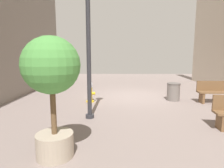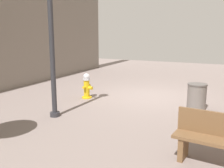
% 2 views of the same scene
% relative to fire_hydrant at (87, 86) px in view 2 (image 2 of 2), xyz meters
% --- Properties ---
extents(ground_plane, '(23.40, 23.40, 0.00)m').
position_rel_fire_hydrant_xyz_m(ground_plane, '(-1.96, -1.21, -0.46)').
color(ground_plane, gray).
extents(fire_hydrant, '(0.41, 0.43, 0.91)m').
position_rel_fire_hydrant_xyz_m(fire_hydrant, '(0.00, 0.00, 0.00)').
color(fire_hydrant, gold).
rests_on(fire_hydrant, ground_plane).
extents(street_lamp, '(0.36, 0.36, 4.60)m').
position_rel_fire_hydrant_xyz_m(street_lamp, '(-0.26, 2.18, 2.35)').
color(street_lamp, '#2D2D33').
rests_on(street_lamp, ground_plane).
extents(trash_bin, '(0.60, 0.60, 0.80)m').
position_rel_fire_hydrant_xyz_m(trash_bin, '(-3.78, -0.32, -0.05)').
color(trash_bin, slate).
rests_on(trash_bin, ground_plane).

